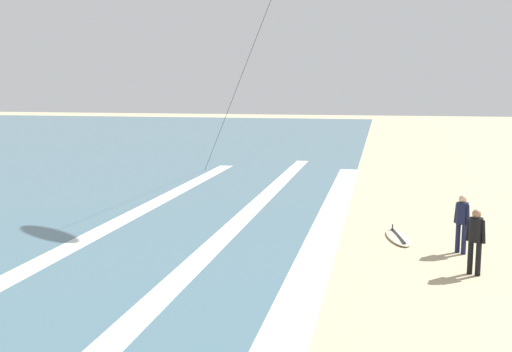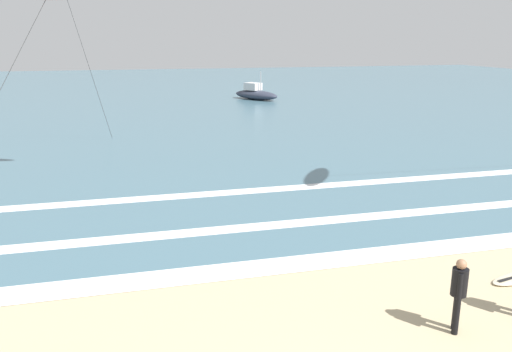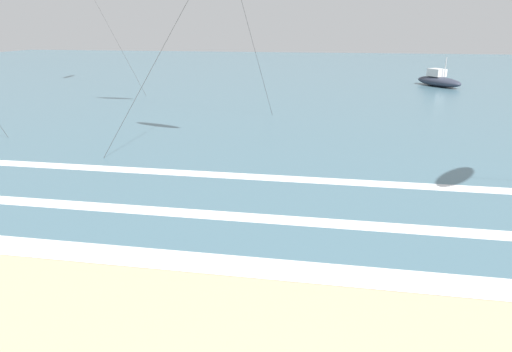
% 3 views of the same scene
% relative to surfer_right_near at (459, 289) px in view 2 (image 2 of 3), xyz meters
% --- Properties ---
extents(ocean_surface, '(140.00, 90.00, 0.01)m').
position_rel_surfer_right_near_xyz_m(ocean_surface, '(-3.22, 48.48, -0.95)').
color(ocean_surface, '#476B7A').
rests_on(ocean_surface, ground).
extents(wave_foam_shoreline, '(40.59, 0.99, 0.01)m').
position_rel_surfer_right_near_xyz_m(wave_foam_shoreline, '(-2.44, 3.88, -0.94)').
color(wave_foam_shoreline, white).
rests_on(wave_foam_shoreline, ocean_surface).
extents(wave_foam_mid_break, '(48.23, 0.67, 0.01)m').
position_rel_surfer_right_near_xyz_m(wave_foam_mid_break, '(-3.08, 6.82, -0.94)').
color(wave_foam_mid_break, white).
rests_on(wave_foam_mid_break, ocean_surface).
extents(wave_foam_outer_break, '(39.34, 0.71, 0.01)m').
position_rel_surfer_right_near_xyz_m(wave_foam_outer_break, '(-1.66, 10.72, -0.94)').
color(wave_foam_outer_break, white).
rests_on(wave_foam_outer_break, ocean_surface).
extents(surfer_right_near, '(0.35, 0.47, 1.60)m').
position_rel_surfer_right_near_xyz_m(surfer_right_near, '(0.00, 0.00, 0.00)').
color(surfer_right_near, black).
rests_on(surfer_right_near, ground).
extents(offshore_boat, '(4.28, 5.28, 2.70)m').
position_rel_surfer_right_near_xyz_m(offshore_boat, '(6.13, 40.65, -0.40)').
color(offshore_boat, '#2D3342').
rests_on(offshore_boat, ground).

